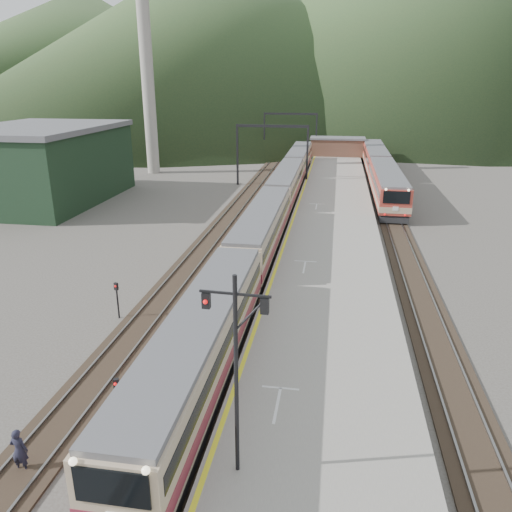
% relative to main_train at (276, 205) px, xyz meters
% --- Properties ---
extents(track_main, '(2.60, 200.00, 0.23)m').
position_rel_main_train_xyz_m(track_main, '(0.00, 3.45, -1.83)').
color(track_main, black).
rests_on(track_main, ground).
extents(track_far, '(2.60, 200.00, 0.23)m').
position_rel_main_train_xyz_m(track_far, '(-5.00, 3.45, -1.83)').
color(track_far, black).
rests_on(track_far, ground).
extents(track_second, '(2.60, 200.00, 0.23)m').
position_rel_main_train_xyz_m(track_second, '(11.50, 3.45, -1.83)').
color(track_second, black).
rests_on(track_second, ground).
extents(platform, '(8.00, 100.00, 1.00)m').
position_rel_main_train_xyz_m(platform, '(5.60, 1.45, -1.40)').
color(platform, gray).
rests_on(platform, ground).
extents(gantry_near, '(9.55, 0.25, 8.00)m').
position_rel_main_train_xyz_m(gantry_near, '(-2.85, 18.45, 3.69)').
color(gantry_near, black).
rests_on(gantry_near, ground).
extents(gantry_far, '(9.55, 0.25, 8.00)m').
position_rel_main_train_xyz_m(gantry_far, '(-2.85, 43.45, 3.69)').
color(gantry_far, black).
rests_on(gantry_far, ground).
extents(warehouse, '(14.50, 20.50, 8.60)m').
position_rel_main_train_xyz_m(warehouse, '(-28.00, 5.45, 2.42)').
color(warehouse, black).
rests_on(warehouse, ground).
extents(smokestack, '(1.80, 1.80, 30.00)m').
position_rel_main_train_xyz_m(smokestack, '(-22.00, 25.45, 13.10)').
color(smokestack, '#9E998E').
rests_on(smokestack, ground).
extents(station_shed, '(9.40, 4.40, 3.10)m').
position_rel_main_train_xyz_m(station_shed, '(5.60, 41.45, 0.67)').
color(station_shed, brown).
rests_on(station_shed, platform).
extents(hill_a, '(180.00, 180.00, 60.00)m').
position_rel_main_train_xyz_m(hill_a, '(-40.00, 153.45, 28.10)').
color(hill_a, '#304C2B').
rests_on(hill_a, ground).
extents(hill_b, '(220.00, 220.00, 75.00)m').
position_rel_main_train_xyz_m(hill_b, '(30.00, 193.45, 35.60)').
color(hill_b, '#304C2B').
rests_on(hill_b, ground).
extents(hill_d, '(200.00, 200.00, 55.00)m').
position_rel_main_train_xyz_m(hill_d, '(-120.00, 203.45, 25.60)').
color(hill_d, '#304C2B').
rests_on(hill_d, ground).
extents(main_train, '(2.73, 74.88, 3.33)m').
position_rel_main_train_xyz_m(main_train, '(0.00, 0.00, 0.00)').
color(main_train, tan).
rests_on(main_train, track_main).
extents(second_train, '(3.07, 41.82, 3.75)m').
position_rel_main_train_xyz_m(second_train, '(11.50, 21.79, 0.21)').
color(second_train, '#AA382C').
rests_on(second_train, track_second).
extents(signal_mast, '(2.20, 0.29, 7.08)m').
position_rel_main_train_xyz_m(signal_mast, '(2.90, -34.26, 3.42)').
color(signal_mast, black).
rests_on(signal_mast, platform).
extents(short_signal_a, '(0.25, 0.21, 2.27)m').
position_rel_main_train_xyz_m(short_signal_a, '(-2.53, -31.63, -0.43)').
color(short_signal_a, black).
rests_on(short_signal_a, ground).
extents(short_signal_b, '(0.27, 0.23, 2.27)m').
position_rel_main_train_xyz_m(short_signal_b, '(-2.30, -7.40, -0.43)').
color(short_signal_b, black).
rests_on(short_signal_b, ground).
extents(short_signal_c, '(0.26, 0.22, 2.27)m').
position_rel_main_train_xyz_m(short_signal_c, '(-6.71, -22.27, -0.43)').
color(short_signal_c, black).
rests_on(short_signal_c, ground).
extents(worker, '(0.66, 0.45, 1.77)m').
position_rel_main_train_xyz_m(worker, '(-5.07, -34.50, -1.01)').
color(worker, '#1E1E2F').
rests_on(worker, ground).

